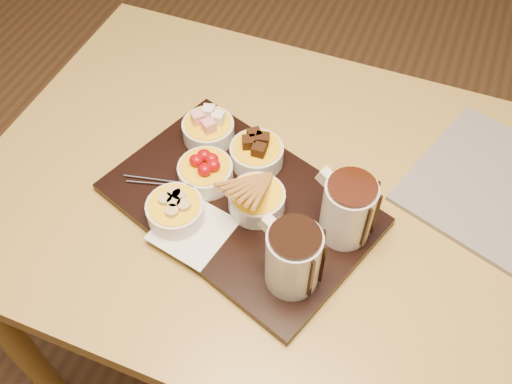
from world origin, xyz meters
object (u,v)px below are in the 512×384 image
at_px(dining_table, 295,225).
at_px(pitcher_dark_chocolate, 293,259).
at_px(bowl_strawberries, 206,173).
at_px(serving_board, 241,204).
at_px(pitcher_milk_chocolate, 348,210).

height_order(dining_table, pitcher_dark_chocolate, pitcher_dark_chocolate).
bearing_deg(dining_table, bowl_strawberries, -165.60).
xyz_separation_m(bowl_strawberries, pitcher_dark_chocolate, (0.21, -0.13, 0.04)).
height_order(serving_board, pitcher_dark_chocolate, pitcher_dark_chocolate).
relative_size(pitcher_dark_chocolate, pitcher_milk_chocolate, 1.00).
bearing_deg(pitcher_dark_chocolate, bowl_strawberries, 167.35).
xyz_separation_m(pitcher_dark_chocolate, pitcher_milk_chocolate, (0.05, 0.12, 0.00)).
bearing_deg(pitcher_dark_chocolate, serving_board, 160.02).
distance_m(serving_board, bowl_strawberries, 0.08).
height_order(serving_board, pitcher_milk_chocolate, pitcher_milk_chocolate).
bearing_deg(bowl_strawberries, serving_board, -15.71).
bearing_deg(serving_board, dining_table, 55.48).
height_order(dining_table, pitcher_milk_chocolate, pitcher_milk_chocolate).
relative_size(dining_table, serving_board, 2.61).
relative_size(bowl_strawberries, pitcher_dark_chocolate, 0.84).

